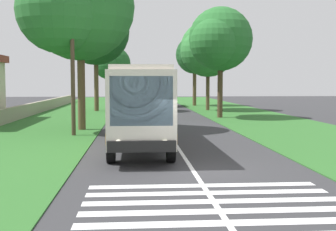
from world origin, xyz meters
TOP-DOWN VIEW (x-y plane):
  - ground at (0.00, 0.00)m, footprint 160.00×160.00m
  - grass_verge_left at (15.00, 8.20)m, footprint 120.00×8.00m
  - grass_verge_right at (15.00, -8.20)m, footprint 120.00×8.00m
  - centre_line at (15.00, 0.00)m, footprint 110.00×0.16m
  - coach_bus at (5.53, 1.80)m, footprint 11.16×2.62m
  - zebra_crossing at (-4.65, 0.00)m, footprint 4.95×6.80m
  - trailing_car_0 at (23.64, 1.95)m, footprint 4.30×1.78m
  - trailing_car_1 at (31.41, 1.62)m, footprint 4.30×1.78m
  - trailing_minibus_0 at (41.35, -1.92)m, footprint 6.00×2.14m
  - roadside_tree_left_0 at (13.44, 5.71)m, footprint 8.41×7.05m
  - roadside_tree_left_1 at (63.94, 5.92)m, footprint 7.58×6.14m
  - roadside_tree_left_2 at (32.39, 6.23)m, footprint 8.17×7.05m
  - roadside_tree_right_0 at (32.78, -5.70)m, footprint 7.59×6.18m
  - roadside_tree_right_1 at (42.30, -5.62)m, footprint 5.73×4.89m
  - roadside_tree_right_2 at (22.72, -5.14)m, footprint 6.90×5.53m
  - utility_pole at (10.49, 5.55)m, footprint 0.24×1.40m
  - roadside_wall at (20.00, 11.60)m, footprint 70.00×0.40m

SIDE VIEW (x-z plane):
  - ground at x=0.00m, z-range 0.00..0.00m
  - zebra_crossing at x=-4.65m, z-range 0.00..0.01m
  - centre_line at x=15.00m, z-range 0.00..0.01m
  - grass_verge_left at x=15.00m, z-range 0.00..0.04m
  - grass_verge_right at x=15.00m, z-range 0.00..0.04m
  - roadside_wall at x=20.00m, z-range 0.04..1.14m
  - trailing_car_0 at x=23.64m, z-range -0.05..1.38m
  - trailing_car_1 at x=31.41m, z-range -0.05..1.38m
  - trailing_minibus_0 at x=41.35m, z-range 0.28..2.81m
  - coach_bus at x=5.53m, z-range 0.28..4.01m
  - utility_pole at x=10.49m, z-range 0.18..8.49m
  - roadside_tree_left_1 at x=63.94m, z-range 1.44..10.68m
  - roadside_tree_right_1 at x=42.30m, z-range 1.95..10.96m
  - roadside_tree_right_0 at x=32.78m, z-range 1.64..11.28m
  - roadside_tree_right_2 at x=22.72m, z-range 1.86..11.32m
  - roadside_tree_left_0 at x=13.44m, z-range 2.03..13.33m
  - roadside_tree_left_2 at x=32.39m, z-range 2.27..14.15m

